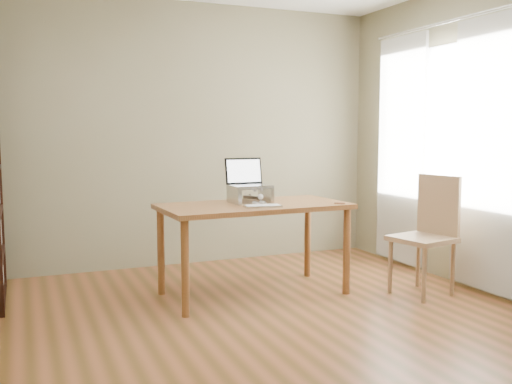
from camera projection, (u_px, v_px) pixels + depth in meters
name	position (u px, v px, depth m)	size (l,w,h in m)	color
room	(286.00, 137.00, 3.63)	(4.04, 4.54, 2.64)	#563916
curtains	(439.00, 150.00, 5.09)	(0.03, 1.90, 2.25)	silver
desk	(254.00, 215.00, 4.64)	(1.54, 0.82, 0.75)	brown
laptop_stand	(250.00, 193.00, 4.69)	(0.32, 0.25, 0.13)	silver
laptop	(248.00, 179.00, 4.73)	(0.34, 0.29, 0.23)	silver
keyboard	(263.00, 206.00, 4.42)	(0.30, 0.16, 0.02)	silver
coaster	(340.00, 203.00, 4.65)	(0.09, 0.09, 0.01)	brown
cat	(250.00, 195.00, 4.73)	(0.24, 0.48, 0.15)	#3F3731
chair	(430.00, 230.00, 4.67)	(0.51, 0.51, 0.98)	#9D7155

